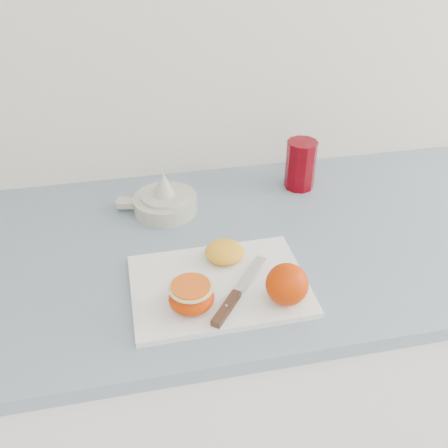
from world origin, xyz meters
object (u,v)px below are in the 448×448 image
at_px(counter, 228,377).
at_px(cutting_board, 219,285).
at_px(red_tumbler, 300,166).
at_px(citrus_juicer, 164,200).
at_px(half_orange, 191,296).

xyz_separation_m(counter, cutting_board, (-0.05, -0.14, 0.45)).
relative_size(cutting_board, red_tumbler, 2.67).
distance_m(citrus_juicer, red_tumbler, 0.33).
bearing_deg(cutting_board, citrus_juicer, 103.94).
distance_m(cutting_board, citrus_juicer, 0.29).
relative_size(cutting_board, citrus_juicer, 1.75).
bearing_deg(red_tumbler, citrus_juicer, -172.90).
xyz_separation_m(half_orange, citrus_juicer, (-0.01, 0.33, -0.01)).
distance_m(counter, cutting_board, 0.47).
bearing_deg(red_tumbler, cutting_board, -129.13).
relative_size(counter, cutting_board, 8.17).
bearing_deg(half_orange, cutting_board, 41.31).
distance_m(counter, red_tumbler, 0.57).
distance_m(counter, half_orange, 0.53).
xyz_separation_m(counter, half_orange, (-0.11, -0.19, 0.48)).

